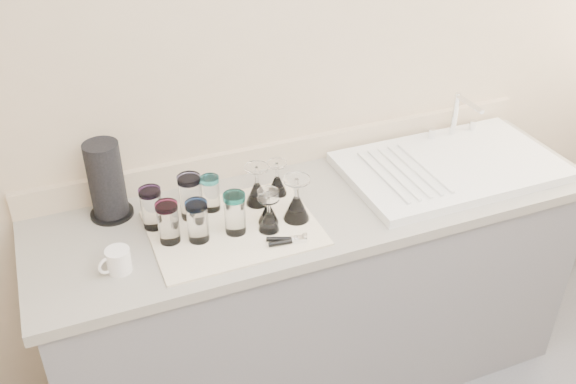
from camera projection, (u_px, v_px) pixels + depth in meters
name	position (u px, v px, depth m)	size (l,w,h in m)	color
counter_unit	(317.00, 294.00, 2.55)	(2.06, 0.62, 0.90)	slate
sink_unit	(451.00, 165.00, 2.47)	(0.82, 0.50, 0.22)	white
dish_towel	(233.00, 228.00, 2.15)	(0.55, 0.42, 0.01)	white
tumbler_teal	(152.00, 208.00, 2.12)	(0.07, 0.07, 0.15)	white
tumbler_cyan	(190.00, 196.00, 2.16)	(0.08, 0.08, 0.16)	white
tumbler_purple	(211.00, 193.00, 2.21)	(0.06, 0.06, 0.13)	white
tumbler_magenta	(168.00, 222.00, 2.05)	(0.07, 0.07, 0.14)	white
tumbler_blue	(198.00, 221.00, 2.06)	(0.07, 0.07, 0.14)	white
tumbler_lavender	(235.00, 213.00, 2.09)	(0.07, 0.07, 0.15)	white
goblet_back_left	(257.00, 191.00, 2.25)	(0.08, 0.08, 0.15)	white
goblet_back_right	(277.00, 183.00, 2.30)	(0.07, 0.07, 0.13)	white
goblet_front_left	(268.00, 212.00, 2.15)	(0.07, 0.07, 0.13)	white
goblet_front_right	(296.00, 205.00, 2.16)	(0.09, 0.09, 0.16)	white
goblet_extra	(269.00, 219.00, 2.12)	(0.07, 0.07, 0.13)	white
can_opener	(287.00, 240.00, 2.08)	(0.13, 0.07, 0.02)	silver
white_mug	(118.00, 261.00, 1.95)	(0.11, 0.10, 0.08)	white
paper_towel_roll	(106.00, 181.00, 2.15)	(0.15, 0.15, 0.28)	black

